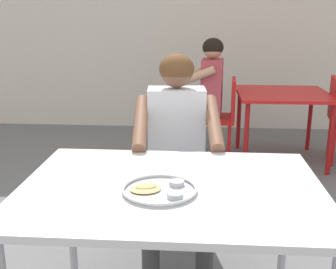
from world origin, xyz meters
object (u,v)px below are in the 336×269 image
object	(u,v)px
table_foreground	(171,200)
patron_background	(203,89)
chair_foreground	(176,166)
chair_red_left	(222,113)
thali_tray	(159,190)
diner_foreground	(177,140)
table_background_red	(283,100)

from	to	relation	value
table_foreground	patron_background	distance (m)	2.53
chair_foreground	table_foreground	bearing A→B (deg)	-88.27
chair_foreground	chair_red_left	distance (m)	1.60
table_foreground	thali_tray	size ratio (longest dim) A/B	4.14
table_foreground	chair_red_left	distance (m)	2.54
table_foreground	diner_foreground	size ratio (longest dim) A/B	1.04
table_foreground	diner_foreground	xyz separation A→B (m)	(-0.02, 0.74, 0.04)
chair_foreground	patron_background	xyz separation A→B (m)	(0.18, 1.56, 0.25)
chair_red_left	chair_foreground	bearing A→B (deg)	-103.81
thali_tray	table_background_red	xyz separation A→B (m)	(0.99, 2.59, -0.13)
chair_foreground	chair_red_left	world-z (taller)	chair_foreground
chair_foreground	thali_tray	bearing A→B (deg)	-90.83
table_background_red	chair_red_left	world-z (taller)	chair_red_left
table_foreground	chair_foreground	distance (m)	0.98
table_foreground	chair_foreground	size ratio (longest dim) A/B	1.49
chair_foreground	chair_red_left	xyz separation A→B (m)	(0.38, 1.55, 0.01)
table_foreground	patron_background	world-z (taller)	patron_background
chair_foreground	table_background_red	size ratio (longest dim) A/B	0.96
diner_foreground	table_background_red	bearing A→B (deg)	61.67
table_foreground	chair_red_left	size ratio (longest dim) A/B	1.52
diner_foreground	patron_background	bearing A→B (deg)	84.62
table_foreground	thali_tray	bearing A→B (deg)	-120.23
chair_foreground	chair_red_left	size ratio (longest dim) A/B	1.02
chair_foreground	patron_background	size ratio (longest dim) A/B	0.70
table_foreground	table_background_red	size ratio (longest dim) A/B	1.43
thali_tray	table_background_red	world-z (taller)	thali_tray
diner_foreground	chair_red_left	size ratio (longest dim) A/B	1.47
table_background_red	chair_red_left	size ratio (longest dim) A/B	1.06
diner_foreground	thali_tray	bearing A→B (deg)	-92.02
chair_foreground	patron_background	world-z (taller)	patron_background
table_background_red	patron_background	bearing A→B (deg)	179.38
table_foreground	table_background_red	bearing A→B (deg)	69.45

